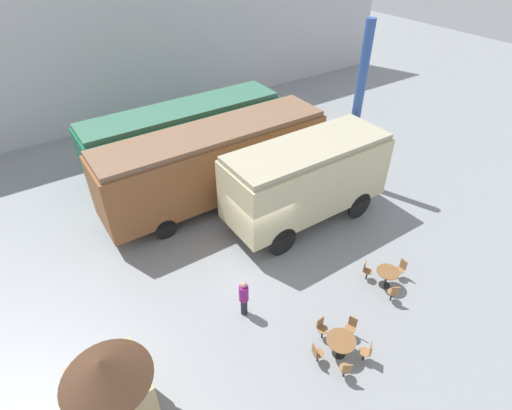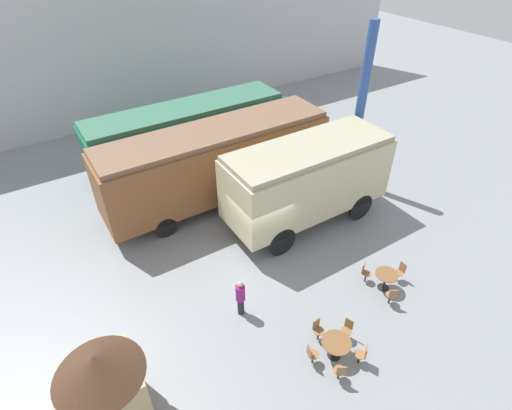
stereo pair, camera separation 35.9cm
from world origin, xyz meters
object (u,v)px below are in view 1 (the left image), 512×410
Objects in this scene: cafe_table_near at (387,275)px; cafe_chair_0 at (401,268)px; passenger_coach_vintage at (307,176)px; ticket_kiosk at (112,390)px; streamlined_locomotive at (197,127)px; visitor_person at (244,297)px; passenger_coach_wooden at (215,161)px; cafe_table_mid at (341,343)px.

cafe_chair_0 is (0.79, -0.02, -0.09)m from cafe_table_near.
passenger_coach_vintage is 2.45× the size of ticket_kiosk.
streamlined_locomotive is 7.79m from passenger_coach_vintage.
cafe_chair_0 is 6.31m from visitor_person.
passenger_coach_wooden is at bearing 68.18° from visitor_person.
passenger_coach_wooden is 4.38m from passenger_coach_vintage.
ticket_kiosk is at bearing -2.36° from cafe_chair_0.
visitor_person is (-5.18, -3.04, -1.47)m from passenger_coach_vintage.
streamlined_locomotive is 12.76m from cafe_table_near.
passenger_coach_wooden reaches higher than ticket_kiosk.
ticket_kiosk is (-6.55, 1.84, 1.08)m from cafe_table_mid.
passenger_coach_vintage is at bearing -79.63° from streamlined_locomotive.
cafe_chair_0 is at bearing -17.80° from visitor_person.
cafe_table_mid is 0.59× the size of visitor_person.
passenger_coach_vintage reaches higher than cafe_table_near.
passenger_coach_vintage is at bearing -79.57° from cafe_chair_0.
cafe_chair_0 is at bearing -80.06° from streamlined_locomotive.
passenger_coach_wooden is 9.89m from cafe_table_mid.
passenger_coach_vintage reaches higher than cafe_chair_0.
streamlined_locomotive reaches higher than cafe_chair_0.
ticket_kiosk is (-10.85, 0.67, 1.16)m from cafe_chair_0.
passenger_coach_wooden is 12.63× the size of cafe_chair_0.
passenger_coach_wooden reaches higher than cafe_table_mid.
passenger_coach_vintage reaches higher than ticket_kiosk.
cafe_table_mid is 1.10× the size of cafe_chair_0.
streamlined_locomotive is 13.54× the size of cafe_table_mid.
cafe_table_near is (0.02, -4.95, -1.74)m from passenger_coach_vintage.
streamlined_locomotive reaches higher than ticket_kiosk.
visitor_person reaches higher than cafe_chair_0.
cafe_table_mid is at bearing -119.61° from passenger_coach_vintage.
passenger_coach_wooden is at bearing 106.66° from cafe_table_near.
visitor_person is 5.08m from ticket_kiosk.
cafe_table_mid is 4.46m from cafe_chair_0.
ticket_kiosk reaches higher than visitor_person.
ticket_kiosk is (-4.85, -1.26, 0.80)m from visitor_person.
passenger_coach_vintage is at bearing -54.67° from passenger_coach_wooden.
cafe_chair_0 reaches higher than cafe_table_mid.
cafe_chair_0 is (4.30, 1.17, -0.09)m from cafe_table_mid.
passenger_coach_wooden is 1.49× the size of passenger_coach_vintage.
passenger_coach_vintage is at bearing 90.22° from cafe_table_near.
ticket_kiosk is at bearing -165.47° from visitor_person.
visitor_person is (-5.20, 1.91, 0.27)m from cafe_table_near.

